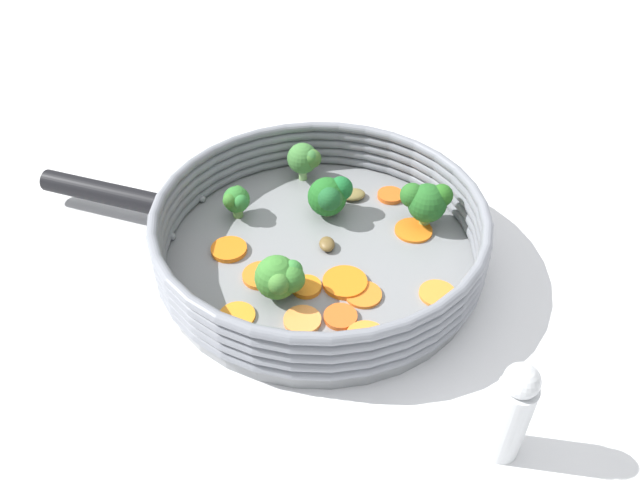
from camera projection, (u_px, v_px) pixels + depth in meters
The scene contains 26 objects.
ground_plane at pixel (320, 261), 0.72m from camera, with size 4.00×4.00×0.00m, color silver.
skillet at pixel (320, 256), 0.71m from camera, with size 0.36×0.36×0.02m, color gray.
skillet_rim_wall at pixel (320, 229), 0.69m from camera, with size 0.37×0.37×0.06m.
skillet_handle at pixel (111, 194), 0.76m from camera, with size 0.03×0.03×0.19m, color black.
skillet_rivet_left at pixel (202, 199), 0.77m from camera, with size 0.01×0.01×0.01m, color gray.
skillet_rivet_right at pixel (172, 237), 0.72m from camera, with size 0.01×0.01×0.01m, color gray.
carrot_slice_0 at pixel (391, 195), 0.78m from camera, with size 0.03×0.03×0.01m, color orange.
carrot_slice_1 at pixel (366, 338), 0.61m from camera, with size 0.04×0.04×0.01m, color orange.
carrot_slice_2 at pixel (229, 249), 0.70m from camera, with size 0.04×0.04×0.01m, color orange.
carrot_slice_3 at pixel (306, 287), 0.66m from camera, with size 0.03×0.03×0.01m, color orange.
carrot_slice_4 at pixel (342, 283), 0.66m from camera, with size 0.05×0.05×0.01m, color orange.
carrot_slice_5 at pixel (302, 320), 0.62m from camera, with size 0.04×0.04×0.00m, color #F28D3F.
carrot_slice_6 at pixel (438, 294), 0.65m from camera, with size 0.04×0.04×0.00m, color orange.
carrot_slice_7 at pixel (340, 317), 0.63m from camera, with size 0.03×0.03×0.01m, color #D95C1F.
carrot_slice_8 at pixel (237, 316), 0.63m from camera, with size 0.04×0.04×0.00m, color orange.
carrot_slice_9 at pixel (261, 275), 0.67m from camera, with size 0.04×0.04×0.00m, color orange.
carrot_slice_10 at pixel (414, 230), 0.73m from camera, with size 0.04×0.04×0.00m, color orange.
carrot_slice_11 at pixel (363, 295), 0.65m from camera, with size 0.04×0.04×0.00m, color orange.
broccoli_floret_0 at pixel (427, 201), 0.72m from camera, with size 0.06×0.05×0.06m.
broccoli_floret_1 at pixel (330, 196), 0.74m from camera, with size 0.05×0.05×0.05m.
broccoli_floret_2 at pixel (305, 159), 0.79m from camera, with size 0.04×0.04×0.05m.
broccoli_floret_3 at pixel (236, 200), 0.74m from camera, with size 0.03×0.04×0.04m.
broccoli_floret_4 at pixel (280, 278), 0.63m from camera, with size 0.05×0.05×0.05m.
mushroom_piece_0 at pixel (353, 195), 0.78m from camera, with size 0.03×0.02×0.01m, color olive.
mushroom_piece_1 at pixel (327, 244), 0.71m from camera, with size 0.02×0.02×0.01m, color brown.
salt_shaker at pixel (511, 412), 0.50m from camera, with size 0.03×0.03×0.11m.
Camera 1 is at (-0.23, -0.47, 0.49)m, focal length 35.00 mm.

